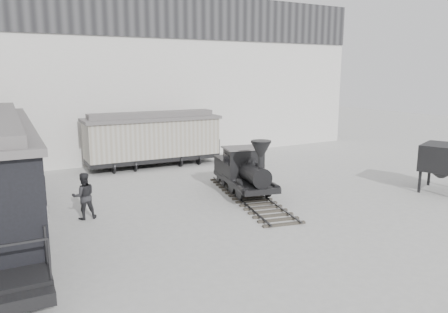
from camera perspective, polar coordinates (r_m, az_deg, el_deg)
ground at (r=17.93m, az=6.41°, el=-8.10°), size 90.00×90.00×0.00m
north_wall at (r=30.31m, az=-10.65°, el=10.28°), size 34.00×2.51×11.00m
locomotive at (r=20.93m, az=2.83°, el=-2.23°), size 3.55×8.29×2.86m
boxcar at (r=27.50m, az=-9.31°, el=2.41°), size 8.49×3.03×3.43m
visitor_a at (r=18.37m, az=-22.67°, el=-5.59°), size 0.76×0.70×1.74m
visitor_b at (r=18.44m, az=-17.84°, el=-4.93°), size 0.97×0.78×1.91m
coal_hopper at (r=23.99m, az=26.61°, el=-0.51°), size 2.66×2.44×2.36m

